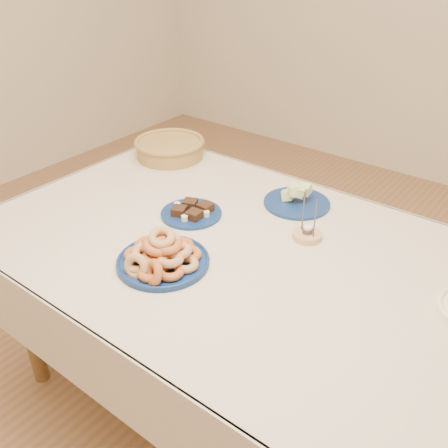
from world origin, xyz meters
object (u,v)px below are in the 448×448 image
at_px(dining_table, 233,270).
at_px(donut_platter, 162,255).
at_px(brownie_plate, 191,212).
at_px(candle_holder, 307,234).
at_px(wicker_basket, 170,148).
at_px(melon_plate, 297,198).

height_order(dining_table, donut_platter, donut_platter).
bearing_deg(donut_platter, brownie_plate, 114.41).
xyz_separation_m(donut_platter, candle_holder, (0.27, 0.40, -0.02)).
relative_size(dining_table, candle_holder, 10.66).
xyz_separation_m(wicker_basket, candle_holder, (0.82, -0.22, -0.03)).
xyz_separation_m(dining_table, brownie_plate, (-0.23, 0.06, 0.12)).
bearing_deg(dining_table, wicker_basket, 148.77).
height_order(melon_plate, candle_holder, candle_holder).
relative_size(donut_platter, brownie_plate, 1.05).
bearing_deg(wicker_basket, donut_platter, -48.61).
bearing_deg(candle_holder, dining_table, -134.28).
bearing_deg(brownie_plate, candle_holder, 16.23).
bearing_deg(candle_holder, melon_plate, 129.41).
height_order(dining_table, melon_plate, melon_plate).
bearing_deg(candle_holder, brownie_plate, -163.77).
height_order(donut_platter, candle_holder, candle_holder).
distance_m(dining_table, melon_plate, 0.38).
bearing_deg(dining_table, brownie_plate, 165.72).
bearing_deg(melon_plate, brownie_plate, -130.52).
xyz_separation_m(brownie_plate, wicker_basket, (-0.42, 0.33, 0.03)).
xyz_separation_m(melon_plate, wicker_basket, (-0.67, 0.04, 0.02)).
xyz_separation_m(dining_table, melon_plate, (0.02, 0.36, 0.13)).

